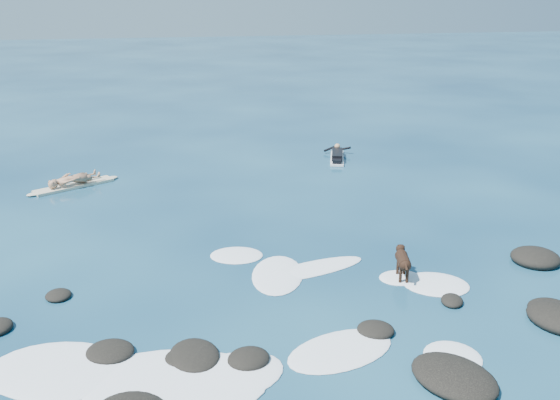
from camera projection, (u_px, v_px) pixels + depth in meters
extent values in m
plane|color=#0A2642|center=(284.00, 288.00, 15.32)|extent=(160.00, 160.00, 0.00)
ellipsoid|color=black|center=(551.00, 309.00, 14.18)|extent=(1.18, 1.15, 0.30)
ellipsoid|color=black|center=(376.00, 330.00, 13.35)|extent=(1.05, 1.02, 0.27)
ellipsoid|color=black|center=(194.00, 355.00, 12.43)|extent=(1.15, 1.37, 0.26)
ellipsoid|color=black|center=(454.00, 377.00, 11.68)|extent=(1.98, 2.16, 0.40)
ellipsoid|color=black|center=(183.00, 358.00, 12.38)|extent=(0.84, 0.86, 0.19)
ellipsoid|color=black|center=(249.00, 359.00, 12.29)|extent=(1.09, 1.06, 0.31)
ellipsoid|color=black|center=(452.00, 301.00, 14.60)|extent=(0.75, 0.82, 0.23)
ellipsoid|color=black|center=(535.00, 258.00, 16.75)|extent=(1.73, 1.72, 0.47)
ellipsoid|color=black|center=(58.00, 295.00, 14.86)|extent=(0.68, 0.74, 0.22)
ellipsoid|color=black|center=(110.00, 352.00, 12.55)|extent=(1.24, 1.20, 0.27)
ellipsoid|color=black|center=(559.00, 318.00, 13.71)|extent=(1.64, 1.80, 0.47)
ellipsoid|color=white|center=(229.00, 376.00, 11.86)|extent=(2.56, 2.09, 0.12)
ellipsoid|color=white|center=(341.00, 351.00, 12.69)|extent=(2.73, 2.08, 0.12)
ellipsoid|color=white|center=(174.00, 383.00, 11.67)|extent=(3.95, 2.97, 0.12)
ellipsoid|color=white|center=(436.00, 284.00, 15.50)|extent=(2.06, 1.91, 0.12)
ellipsoid|color=white|center=(60.00, 370.00, 12.05)|extent=(3.36, 2.85, 0.12)
ellipsoid|color=white|center=(312.00, 269.00, 16.34)|extent=(3.19, 1.68, 0.12)
ellipsoid|color=white|center=(277.00, 275.00, 16.02)|extent=(1.85, 2.60, 0.12)
ellipsoid|color=white|center=(453.00, 357.00, 12.47)|extent=(1.28, 1.33, 0.12)
ellipsoid|color=white|center=(237.00, 255.00, 17.16)|extent=(1.69, 1.47, 0.12)
ellipsoid|color=white|center=(400.00, 278.00, 15.85)|extent=(1.10, 0.90, 0.12)
cube|color=beige|center=(74.00, 186.00, 23.00)|extent=(2.84, 1.98, 0.10)
ellipsoid|color=beige|center=(111.00, 178.00, 23.91)|extent=(0.67, 0.58, 0.11)
ellipsoid|color=beige|center=(35.00, 194.00, 22.08)|extent=(0.67, 0.58, 0.11)
imported|color=#AB795A|center=(71.00, 160.00, 22.67)|extent=(0.74, 0.83, 1.90)
cube|color=silver|center=(337.00, 158.00, 26.67)|extent=(1.23, 2.48, 0.09)
ellipsoid|color=silver|center=(337.00, 151.00, 27.81)|extent=(0.43, 0.59, 0.09)
cube|color=black|center=(337.00, 154.00, 26.62)|extent=(0.85, 1.55, 0.24)
sphere|color=tan|center=(337.00, 146.00, 27.38)|extent=(0.32, 0.32, 0.25)
cylinder|color=black|center=(330.00, 149.00, 27.61)|extent=(0.61, 0.16, 0.27)
cylinder|color=black|center=(344.00, 149.00, 27.56)|extent=(0.53, 0.46, 0.27)
cube|color=black|center=(337.00, 160.00, 25.86)|extent=(0.53, 0.69, 0.15)
cylinder|color=black|center=(403.00, 260.00, 15.58)|extent=(0.44, 0.69, 0.31)
sphere|color=black|center=(401.00, 256.00, 15.85)|extent=(0.39, 0.39, 0.32)
sphere|color=black|center=(405.00, 265.00, 15.31)|extent=(0.35, 0.35, 0.29)
sphere|color=black|center=(400.00, 249.00, 15.99)|extent=(0.28, 0.28, 0.23)
cone|color=black|center=(400.00, 247.00, 16.13)|extent=(0.15, 0.17, 0.12)
cone|color=black|center=(398.00, 245.00, 15.95)|extent=(0.12, 0.10, 0.11)
cone|color=black|center=(403.00, 246.00, 15.95)|extent=(0.12, 0.10, 0.11)
cylinder|color=black|center=(398.00, 269.00, 15.90)|extent=(0.09, 0.09, 0.42)
cylinder|color=black|center=(404.00, 269.00, 15.89)|extent=(0.09, 0.09, 0.42)
cylinder|color=black|center=(400.00, 276.00, 15.48)|extent=(0.09, 0.09, 0.42)
cylinder|color=black|center=(407.00, 276.00, 15.48)|extent=(0.09, 0.09, 0.42)
cylinder|color=black|center=(406.00, 266.00, 15.15)|extent=(0.12, 0.31, 0.18)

